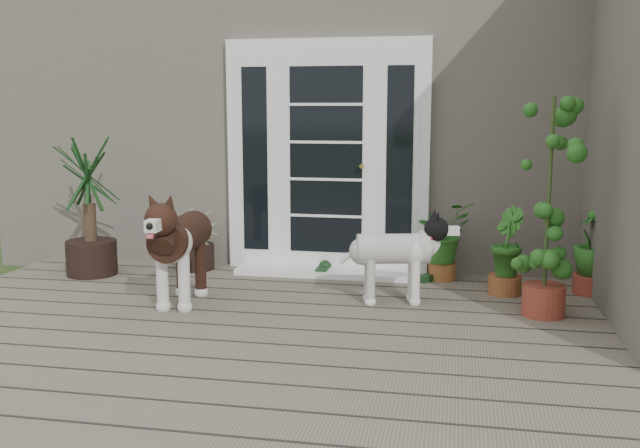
# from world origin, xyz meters

# --- Properties ---
(deck) EXTENTS (6.20, 4.60, 0.12)m
(deck) POSITION_xyz_m (0.00, 0.40, 0.06)
(deck) COLOR #6B5B4C
(deck) RESTS_ON ground
(house_main) EXTENTS (7.40, 4.00, 3.10)m
(house_main) POSITION_xyz_m (0.00, 4.65, 1.55)
(house_main) COLOR #665E54
(house_main) RESTS_ON ground
(door_unit) EXTENTS (1.90, 0.14, 2.15)m
(door_unit) POSITION_xyz_m (-0.20, 2.60, 1.19)
(door_unit) COLOR white
(door_unit) RESTS_ON deck
(door_step) EXTENTS (1.60, 0.40, 0.05)m
(door_step) POSITION_xyz_m (-0.20, 2.40, 0.14)
(door_step) COLOR white
(door_step) RESTS_ON deck
(brindle_dog) EXTENTS (0.46, 0.97, 0.79)m
(brindle_dog) POSITION_xyz_m (-1.10, 1.21, 0.52)
(brindle_dog) COLOR #341C13
(brindle_dog) RESTS_ON deck
(white_dog) EXTENTS (0.82, 0.49, 0.64)m
(white_dog) POSITION_xyz_m (0.52, 1.54, 0.44)
(white_dog) COLOR white
(white_dog) RESTS_ON deck
(spider_plant) EXTENTS (0.68, 0.68, 0.64)m
(spider_plant) POSITION_xyz_m (-1.44, 2.38, 0.44)
(spider_plant) COLOR #A1B56F
(spider_plant) RESTS_ON deck
(yucca) EXTENTS (1.08, 1.08, 1.26)m
(yucca) POSITION_xyz_m (-2.29, 1.98, 0.75)
(yucca) COLOR black
(yucca) RESTS_ON deck
(herb_a) EXTENTS (0.70, 0.70, 0.63)m
(herb_a) POSITION_xyz_m (0.89, 2.40, 0.44)
(herb_a) COLOR #1B5E1F
(herb_a) RESTS_ON deck
(herb_b) EXTENTS (0.38, 0.38, 0.52)m
(herb_b) POSITION_xyz_m (1.41, 1.99, 0.38)
(herb_b) COLOR #19581C
(herb_b) RESTS_ON deck
(herb_c) EXTENTS (0.43, 0.43, 0.61)m
(herb_c) POSITION_xyz_m (2.12, 2.14, 0.42)
(herb_c) COLOR #2C631C
(herb_c) RESTS_ON deck
(sapling) EXTENTS (0.64, 0.64, 1.66)m
(sapling) POSITION_xyz_m (1.66, 1.41, 0.95)
(sapling) COLOR #24611B
(sapling) RESTS_ON deck
(clog_left) EXTENTS (0.14, 0.30, 0.09)m
(clog_left) POSITION_xyz_m (-0.20, 2.40, 0.17)
(clog_left) COLOR black
(clog_left) RESTS_ON deck
(clog_right) EXTENTS (0.26, 0.28, 0.08)m
(clog_right) POSITION_xyz_m (0.78, 2.32, 0.16)
(clog_right) COLOR #153517
(clog_right) RESTS_ON deck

